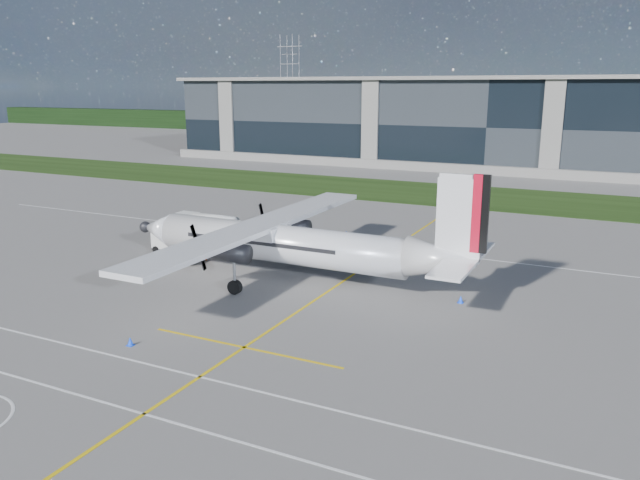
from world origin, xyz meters
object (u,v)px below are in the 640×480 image
at_px(safety_cone_portwing, 130,341).
at_px(safety_cone_tail, 461,299).
at_px(turboprop_aircraft, 292,223).
at_px(fuel_tanker_truck, 201,227).
at_px(safety_cone_stbdwing, 346,233).
at_px(ground_crew_person, 204,248).
at_px(safety_cone_nose_port, 147,262).
at_px(baggage_tug, 169,242).
at_px(pylon_west, 290,83).

relative_size(safety_cone_portwing, safety_cone_tail, 1.00).
distance_m(turboprop_aircraft, fuel_tanker_truck, 15.30).
distance_m(turboprop_aircraft, safety_cone_tail, 13.04).
relative_size(fuel_tanker_truck, safety_cone_stbdwing, 14.06).
distance_m(ground_crew_person, safety_cone_tail, 21.46).
bearing_deg(safety_cone_portwing, fuel_tanker_truck, 117.28).
distance_m(turboprop_aircraft, safety_cone_stbdwing, 15.48).
bearing_deg(turboprop_aircraft, safety_cone_nose_port, -173.29).
xyz_separation_m(baggage_tug, safety_cone_stbdwing, (11.30, 12.25, -0.62)).
distance_m(fuel_tanker_truck, baggage_tug, 4.40).
height_order(pylon_west, baggage_tug, pylon_west).
xyz_separation_m(fuel_tanker_truck, ground_crew_person, (4.25, -5.35, -0.28)).
bearing_deg(safety_cone_tail, safety_cone_stbdwing, 135.79).
relative_size(safety_cone_tail, safety_cone_nose_port, 1.00).
bearing_deg(turboprop_aircraft, safety_cone_tail, 2.92).
bearing_deg(safety_cone_nose_port, pylon_west, 114.71).
xyz_separation_m(baggage_tug, safety_cone_nose_port, (0.95, -4.00, -0.62)).
distance_m(ground_crew_person, safety_cone_stbdwing, 14.93).
height_order(fuel_tanker_truck, ground_crew_person, fuel_tanker_truck).
xyz_separation_m(pylon_west, ground_crew_person, (70.46, -142.60, -13.96)).
distance_m(fuel_tanker_truck, safety_cone_nose_port, 8.48).
xyz_separation_m(ground_crew_person, safety_cone_tail, (21.43, -0.92, -0.79)).
bearing_deg(turboprop_aircraft, safety_cone_stbdwing, 98.37).
height_order(pylon_west, ground_crew_person, pylon_west).
bearing_deg(safety_cone_stbdwing, pylon_west, 120.88).
bearing_deg(safety_cone_tail, safety_cone_nose_port, -175.17).
height_order(turboprop_aircraft, safety_cone_portwing, turboprop_aircraft).
relative_size(pylon_west, safety_cone_tail, 60.00).
bearing_deg(ground_crew_person, safety_cone_nose_port, 143.70).
bearing_deg(safety_cone_stbdwing, safety_cone_nose_port, -122.52).
xyz_separation_m(pylon_west, safety_cone_stbdwing, (77.35, -129.37, -14.75)).
bearing_deg(baggage_tug, safety_cone_nose_port, -76.68).
bearing_deg(pylon_west, safety_cone_stbdwing, -59.12).
xyz_separation_m(turboprop_aircraft, baggage_tug, (-13.48, 2.52, -3.48)).
height_order(turboprop_aircraft, fuel_tanker_truck, turboprop_aircraft).
bearing_deg(pylon_west, baggage_tug, -65.00).
height_order(pylon_west, safety_cone_portwing, pylon_west).
bearing_deg(baggage_tug, turboprop_aircraft, -10.60).
bearing_deg(baggage_tug, pylon_west, 115.00).
xyz_separation_m(safety_cone_stbdwing, safety_cone_nose_port, (-10.36, -16.25, 0.00)).
distance_m(baggage_tug, safety_cone_stbdwing, 16.68).
height_order(safety_cone_portwing, safety_cone_nose_port, same).
xyz_separation_m(baggage_tug, safety_cone_portwing, (11.15, -16.93, -0.62)).
xyz_separation_m(turboprop_aircraft, safety_cone_stbdwing, (-2.17, 14.77, -4.10)).
relative_size(baggage_tug, safety_cone_portwing, 5.82).
distance_m(safety_cone_tail, safety_cone_nose_port, 24.99).
bearing_deg(baggage_tug, ground_crew_person, -12.45).
height_order(baggage_tug, safety_cone_nose_port, baggage_tug).
xyz_separation_m(turboprop_aircraft, fuel_tanker_truck, (-13.32, 6.90, -3.03)).
relative_size(turboprop_aircraft, baggage_tug, 9.96).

